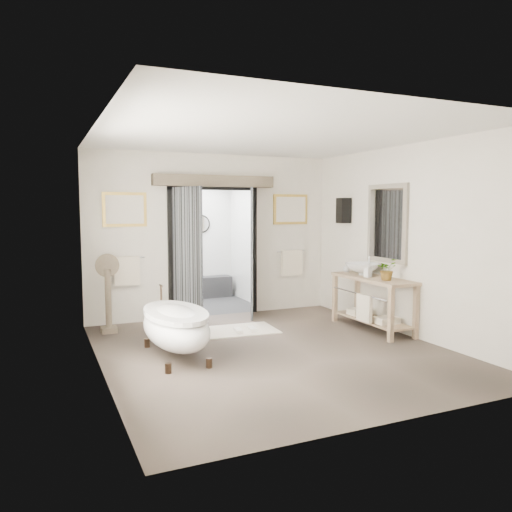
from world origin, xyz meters
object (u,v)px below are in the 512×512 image
object	(u,v)px
vanity	(372,299)
basin	(362,269)
rug	(238,330)
clawfoot_tub	(176,326)

from	to	relation	value
vanity	basin	world-z (taller)	basin
rug	basin	distance (m)	2.26
clawfoot_tub	rug	xyz separation A→B (m)	(1.27, 0.97, -0.40)
basin	rug	bearing A→B (deg)	152.12
vanity	basin	size ratio (longest dim) A/B	2.82
rug	basin	world-z (taller)	basin
rug	basin	bearing A→B (deg)	-14.93
clawfoot_tub	basin	bearing A→B (deg)	7.77
clawfoot_tub	basin	distance (m)	3.32
clawfoot_tub	basin	size ratio (longest dim) A/B	3.03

